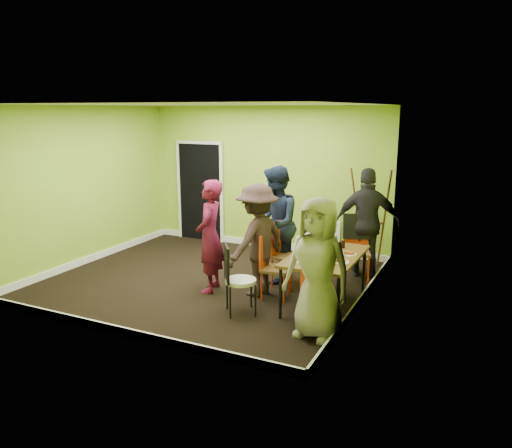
{
  "coord_description": "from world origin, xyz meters",
  "views": [
    {
      "loc": [
        4.01,
        -6.66,
        2.73
      ],
      "look_at": [
        0.85,
        0.0,
        1.03
      ],
      "focal_mm": 35.0,
      "sensor_mm": 36.0,
      "label": 1
    }
  ],
  "objects_px": {
    "person_front_end": "(318,268)",
    "orange_bottle": "(326,249)",
    "chair_left_far": "(284,250)",
    "person_left_near": "(257,240)",
    "chair_left_near": "(270,262)",
    "chair_bentwood": "(236,276)",
    "easel": "(370,220)",
    "person_standing": "(210,236)",
    "person_back_end": "(367,223)",
    "person_left_far": "(275,224)",
    "chair_front_end": "(317,291)",
    "blue_bottle": "(333,256)",
    "dining_table": "(325,259)",
    "thermos": "(321,245)",
    "chair_back_end": "(356,233)"
  },
  "relations": [
    {
      "from": "chair_left_far",
      "to": "orange_bottle",
      "type": "relative_size",
      "value": 14.52
    },
    {
      "from": "chair_front_end",
      "to": "person_left_far",
      "type": "bearing_deg",
      "value": 138.42
    },
    {
      "from": "person_standing",
      "to": "chair_left_near",
      "type": "bearing_deg",
      "value": 82.29
    },
    {
      "from": "chair_front_end",
      "to": "person_left_near",
      "type": "height_order",
      "value": "person_left_near"
    },
    {
      "from": "chair_front_end",
      "to": "person_back_end",
      "type": "relative_size",
      "value": 0.5
    },
    {
      "from": "easel",
      "to": "orange_bottle",
      "type": "xyz_separation_m",
      "value": [
        -0.22,
        -1.77,
        -0.09
      ]
    },
    {
      "from": "person_left_near",
      "to": "easel",
      "type": "bearing_deg",
      "value": 163.86
    },
    {
      "from": "person_standing",
      "to": "person_left_far",
      "type": "height_order",
      "value": "person_left_far"
    },
    {
      "from": "dining_table",
      "to": "chair_bentwood",
      "type": "bearing_deg",
      "value": -142.18
    },
    {
      "from": "chair_back_end",
      "to": "blue_bottle",
      "type": "xyz_separation_m",
      "value": [
        0.14,
        -1.79,
        0.11
      ]
    },
    {
      "from": "easel",
      "to": "person_standing",
      "type": "height_order",
      "value": "easel"
    },
    {
      "from": "chair_bentwood",
      "to": "orange_bottle",
      "type": "height_order",
      "value": "chair_bentwood"
    },
    {
      "from": "easel",
      "to": "person_left_far",
      "type": "bearing_deg",
      "value": -135.43
    },
    {
      "from": "chair_bentwood",
      "to": "person_left_near",
      "type": "height_order",
      "value": "person_left_near"
    },
    {
      "from": "chair_back_end",
      "to": "easel",
      "type": "distance_m",
      "value": 0.54
    },
    {
      "from": "chair_left_far",
      "to": "blue_bottle",
      "type": "bearing_deg",
      "value": 61.47
    },
    {
      "from": "person_left_near",
      "to": "chair_left_near",
      "type": "bearing_deg",
      "value": 96.59
    },
    {
      "from": "chair_front_end",
      "to": "chair_bentwood",
      "type": "relative_size",
      "value": 0.93
    },
    {
      "from": "blue_bottle",
      "to": "person_left_near",
      "type": "bearing_deg",
      "value": 163.55
    },
    {
      "from": "chair_back_end",
      "to": "person_front_end",
      "type": "xyz_separation_m",
      "value": [
        0.13,
        -2.39,
        0.12
      ]
    },
    {
      "from": "person_front_end",
      "to": "orange_bottle",
      "type": "bearing_deg",
      "value": 110.75
    },
    {
      "from": "blue_bottle",
      "to": "thermos",
      "type": "bearing_deg",
      "value": 123.6
    },
    {
      "from": "chair_front_end",
      "to": "orange_bottle",
      "type": "xyz_separation_m",
      "value": [
        -0.19,
        0.94,
        0.28
      ]
    },
    {
      "from": "orange_bottle",
      "to": "person_standing",
      "type": "height_order",
      "value": "person_standing"
    },
    {
      "from": "person_back_end",
      "to": "person_front_end",
      "type": "bearing_deg",
      "value": 73.76
    },
    {
      "from": "thermos",
      "to": "chair_left_near",
      "type": "bearing_deg",
      "value": -169.63
    },
    {
      "from": "dining_table",
      "to": "person_back_end",
      "type": "xyz_separation_m",
      "value": [
        0.21,
        1.57,
        0.21
      ]
    },
    {
      "from": "chair_left_near",
      "to": "chair_back_end",
      "type": "bearing_deg",
      "value": 139.97
    },
    {
      "from": "chair_bentwood",
      "to": "person_standing",
      "type": "bearing_deg",
      "value": -164.59
    },
    {
      "from": "chair_left_near",
      "to": "thermos",
      "type": "relative_size",
      "value": 4.77
    },
    {
      "from": "chair_left_far",
      "to": "chair_left_near",
      "type": "distance_m",
      "value": 0.59
    },
    {
      "from": "chair_bentwood",
      "to": "person_back_end",
      "type": "height_order",
      "value": "person_back_end"
    },
    {
      "from": "chair_left_far",
      "to": "person_standing",
      "type": "xyz_separation_m",
      "value": [
        -0.92,
        -0.72,
        0.28
      ]
    },
    {
      "from": "chair_left_near",
      "to": "chair_bentwood",
      "type": "bearing_deg",
      "value": -22.37
    },
    {
      "from": "blue_bottle",
      "to": "orange_bottle",
      "type": "xyz_separation_m",
      "value": [
        -0.26,
        0.54,
        -0.07
      ]
    },
    {
      "from": "blue_bottle",
      "to": "orange_bottle",
      "type": "distance_m",
      "value": 0.6
    },
    {
      "from": "chair_bentwood",
      "to": "chair_left_far",
      "type": "bearing_deg",
      "value": 137.71
    },
    {
      "from": "chair_left_far",
      "to": "person_left_near",
      "type": "height_order",
      "value": "person_left_near"
    },
    {
      "from": "chair_left_near",
      "to": "chair_back_end",
      "type": "distance_m",
      "value": 1.72
    },
    {
      "from": "chair_back_end",
      "to": "orange_bottle",
      "type": "xyz_separation_m",
      "value": [
        -0.13,
        -1.25,
        0.04
      ]
    },
    {
      "from": "thermos",
      "to": "chair_left_far",
      "type": "bearing_deg",
      "value": 148.71
    },
    {
      "from": "chair_back_end",
      "to": "person_left_near",
      "type": "height_order",
      "value": "person_left_near"
    },
    {
      "from": "person_standing",
      "to": "person_back_end",
      "type": "height_order",
      "value": "person_back_end"
    },
    {
      "from": "orange_bottle",
      "to": "person_front_end",
      "type": "distance_m",
      "value": 1.17
    },
    {
      "from": "dining_table",
      "to": "chair_front_end",
      "type": "bearing_deg",
      "value": -80.02
    },
    {
      "from": "person_left_far",
      "to": "person_front_end",
      "type": "height_order",
      "value": "person_left_far"
    },
    {
      "from": "chair_bentwood",
      "to": "person_back_end",
      "type": "xyz_separation_m",
      "value": [
        1.22,
        2.35,
        0.37
      ]
    },
    {
      "from": "thermos",
      "to": "person_standing",
      "type": "distance_m",
      "value": 1.69
    },
    {
      "from": "chair_bentwood",
      "to": "person_back_end",
      "type": "bearing_deg",
      "value": 116.99
    },
    {
      "from": "dining_table",
      "to": "easel",
      "type": "bearing_deg",
      "value": 85.01
    }
  ]
}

